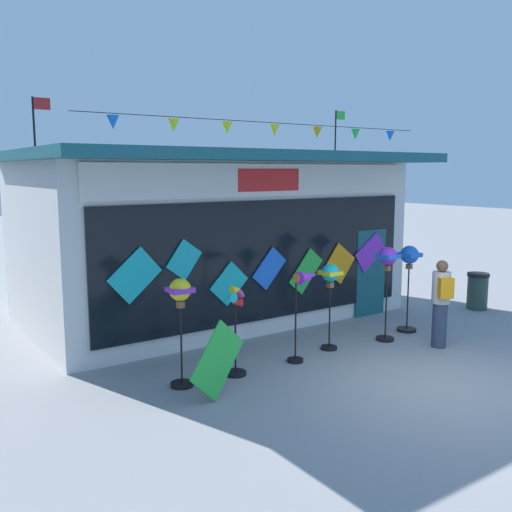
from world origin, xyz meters
TOP-DOWN VIEW (x-y plane):
  - ground_plane at (0.00, 0.00)m, footprint 80.00×80.00m
  - kite_shop_building at (-0.59, 5.92)m, footprint 8.56×5.42m
  - wind_spinner_far_left at (-3.33, 2.24)m, footprint 0.37×0.37m
  - wind_spinner_left at (-2.37, 2.16)m, footprint 0.37×0.36m
  - wind_spinner_center_left at (-0.93, 2.13)m, footprint 0.71×0.36m
  - wind_spinner_center_right at (-0.18, 2.32)m, footprint 0.34×0.34m
  - wind_spinner_right at (1.13, 2.12)m, footprint 0.37×0.37m
  - wind_spinner_far_right at (2.00, 2.32)m, footprint 0.40×0.40m
  - person_near_camera at (1.64, 1.22)m, footprint 0.42×0.48m
  - trash_bin at (4.92, 2.64)m, footprint 0.52×0.52m
  - display_kite_on_ground at (-3.07, 1.58)m, footprint 1.12×0.36m

SIDE VIEW (x-z plane):
  - ground_plane at x=0.00m, z-range 0.00..0.00m
  - trash_bin at x=4.92m, z-range 0.01..0.89m
  - display_kite_on_ground at x=-3.07m, z-range 0.00..1.12m
  - person_near_camera at x=1.64m, z-range 0.05..1.73m
  - wind_spinner_left at x=-2.37m, z-range 0.15..1.68m
  - wind_spinner_center_left at x=-0.93m, z-range 0.47..2.09m
  - wind_spinner_center_right at x=-0.18m, z-range 0.48..2.12m
  - wind_spinner_far_left at x=-3.33m, z-range 0.47..2.18m
  - wind_spinner_far_right at x=2.00m, z-range 0.50..2.32m
  - wind_spinner_right at x=1.13m, z-range 0.55..2.42m
  - kite_shop_building at x=-0.59m, z-range -0.56..4.35m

